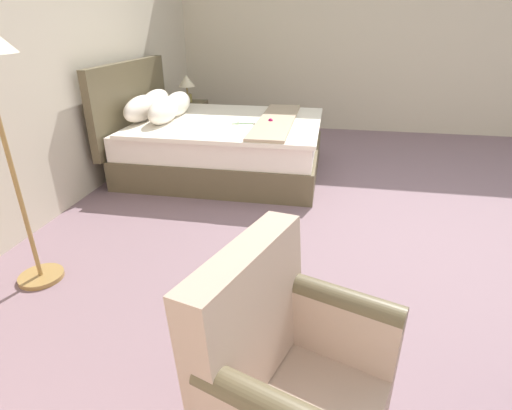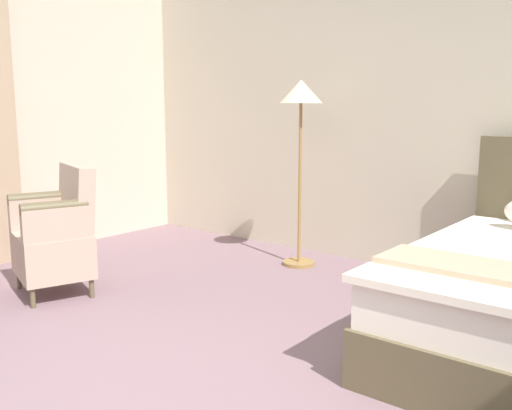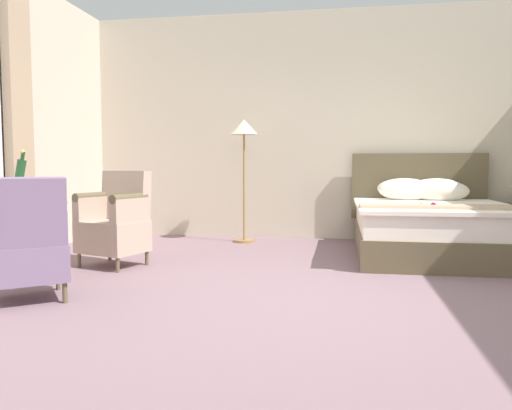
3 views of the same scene
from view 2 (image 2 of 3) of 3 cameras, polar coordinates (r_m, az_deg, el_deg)
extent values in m
cube|color=beige|center=(4.85, 19.28, 11.24)|extent=(6.73, 0.12, 3.08)
cylinder|color=olive|center=(5.05, 4.30, -5.80)|extent=(0.28, 0.28, 0.03)
cylinder|color=olive|center=(4.91, 4.40, 2.10)|extent=(0.03, 0.03, 1.37)
cone|color=beige|center=(4.87, 4.53, 11.26)|extent=(0.36, 0.36, 0.19)
cylinder|color=brown|center=(4.75, -22.60, -6.87)|extent=(0.04, 0.04, 0.14)
cylinder|color=brown|center=(4.27, -21.42, -8.65)|extent=(0.04, 0.04, 0.14)
cylinder|color=brown|center=(4.82, -17.81, -6.32)|extent=(0.04, 0.04, 0.14)
cylinder|color=brown|center=(4.35, -16.11, -7.99)|extent=(0.04, 0.04, 0.14)
cube|color=tan|center=(4.48, -19.67, -4.64)|extent=(0.72, 0.65, 0.31)
cube|color=tan|center=(4.45, -17.53, 0.65)|extent=(0.58, 0.33, 0.50)
cube|color=tan|center=(4.66, -20.76, -0.74)|extent=(0.23, 0.45, 0.23)
cylinder|color=brown|center=(4.64, -20.85, 0.67)|extent=(0.23, 0.45, 0.09)
cube|color=tan|center=(4.19, -19.41, -1.80)|extent=(0.23, 0.45, 0.23)
cylinder|color=brown|center=(4.17, -19.50, -0.23)|extent=(0.23, 0.45, 0.09)
camera|label=1|loc=(5.15, -26.17, 10.90)|focal=28.00mm
camera|label=3|loc=(2.83, -107.17, -10.65)|focal=35.00mm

